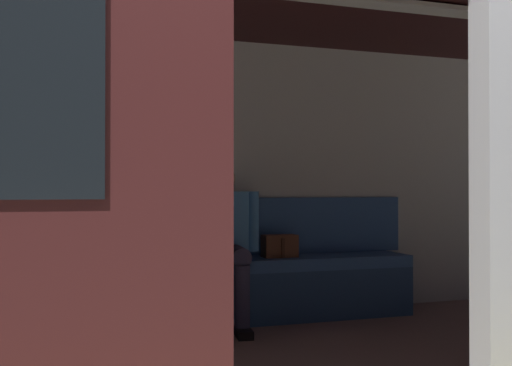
% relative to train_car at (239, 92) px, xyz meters
% --- Properties ---
extents(train_car, '(6.40, 2.90, 2.28)m').
position_rel_train_car_xyz_m(train_car, '(0.00, 0.00, 0.00)').
color(train_car, silver).
rests_on(train_car, ground_plane).
extents(bench_seat, '(3.28, 0.44, 0.47)m').
position_rel_train_car_xyz_m(bench_seat, '(-0.06, -1.11, -1.16)').
color(bench_seat, '#38609E').
rests_on(bench_seat, ground_plane).
extents(person_seated, '(0.55, 0.71, 1.20)m').
position_rel_train_car_xyz_m(person_seated, '(-0.20, -1.06, -0.83)').
color(person_seated, '#4C8CC6').
rests_on(person_seated, ground_plane).
extents(handbag, '(0.26, 0.15, 0.17)m').
position_rel_train_car_xyz_m(handbag, '(-0.67, -1.15, -0.96)').
color(handbag, brown).
rests_on(handbag, bench_seat).
extents(book, '(0.25, 0.27, 0.03)m').
position_rel_train_car_xyz_m(book, '(0.11, -1.20, -1.03)').
color(book, '#B22D2D').
rests_on(book, bench_seat).
extents(grab_pole_door, '(0.04, 0.04, 2.14)m').
position_rel_train_car_xyz_m(grab_pole_door, '(0.37, 0.77, -0.45)').
color(grab_pole_door, silver).
rests_on(grab_pole_door, ground_plane).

